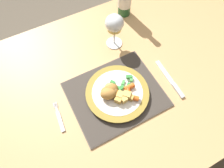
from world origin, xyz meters
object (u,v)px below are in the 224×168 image
at_px(fork, 60,119).
at_px(table_knife, 172,82).
at_px(dining_table, 118,88).
at_px(wine_glass, 114,25).
at_px(dinner_plate, 117,93).

height_order(fork, table_knife, table_knife).
bearing_deg(fork, dining_table, 9.66).
xyz_separation_m(table_knife, wine_glass, (-0.11, 0.29, 0.11)).
height_order(dinner_plate, fork, dinner_plate).
bearing_deg(table_knife, dining_table, 148.38).
bearing_deg(table_knife, wine_glass, 110.99).
relative_size(dinner_plate, wine_glass, 1.54).
xyz_separation_m(dining_table, wine_glass, (0.07, 0.18, 0.20)).
bearing_deg(dining_table, table_knife, -31.62).
bearing_deg(dining_table, fork, -170.34).
relative_size(fork, table_knife, 0.64).
bearing_deg(fork, table_knife, -8.28).
relative_size(dining_table, dinner_plate, 6.31).
relative_size(dinner_plate, fork, 1.99).
height_order(dining_table, fork, fork).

